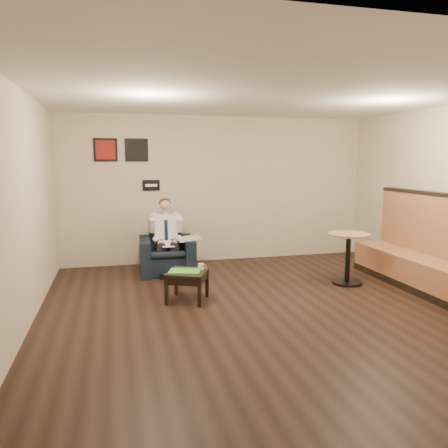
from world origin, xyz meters
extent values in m
plane|color=black|center=(0.00, 0.00, 0.00)|extent=(6.00, 6.00, 0.00)
cube|color=beige|center=(0.00, 3.00, 1.40)|extent=(6.00, 0.02, 2.80)
cube|color=beige|center=(0.00, -3.00, 1.40)|extent=(6.00, 0.02, 2.80)
cube|color=beige|center=(-3.00, 0.00, 1.40)|extent=(0.02, 6.00, 2.80)
cube|color=white|center=(0.00, 0.00, 2.80)|extent=(6.00, 6.00, 0.02)
cube|color=black|center=(-1.30, 2.98, 1.50)|extent=(0.32, 0.02, 0.20)
cube|color=maroon|center=(-2.10, 2.98, 2.15)|extent=(0.42, 0.03, 0.42)
cube|color=black|center=(-1.55, 2.98, 2.15)|extent=(0.42, 0.03, 0.42)
cube|color=black|center=(-1.11, 2.25, 0.45)|extent=(0.98, 0.98, 0.91)
cube|color=white|center=(-1.12, 2.03, 0.56)|extent=(0.21, 0.30, 0.01)
cube|color=silver|center=(-0.74, 2.13, 0.62)|extent=(0.40, 0.49, 0.01)
cube|color=black|center=(-1.02, 0.61, 0.21)|extent=(0.69, 0.69, 0.43)
cube|color=green|center=(-1.05, 0.61, 0.43)|extent=(0.50, 0.41, 0.01)
cylinder|color=white|center=(-0.82, 0.64, 0.47)|extent=(0.10, 0.10, 0.09)
cube|color=black|center=(-0.91, 0.73, 0.43)|extent=(0.15, 0.13, 0.01)
cube|color=#A1633E|center=(2.59, 0.30, 0.73)|extent=(0.68, 2.84, 1.45)
cylinder|color=#AA7E5C|center=(1.61, 0.85, 0.41)|extent=(0.68, 0.68, 0.82)
camera|label=1|loc=(-1.97, -5.28, 1.97)|focal=35.00mm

